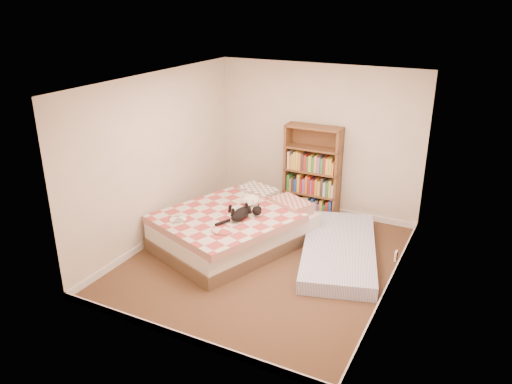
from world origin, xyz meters
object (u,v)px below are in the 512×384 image
at_px(bed, 236,227).
at_px(floor_mattress, 339,250).
at_px(black_cat, 242,213).
at_px(bookshelf, 312,182).
at_px(white_dog, 251,200).

height_order(bed, floor_mattress, bed).
bearing_deg(black_cat, floor_mattress, 64.14).
bearing_deg(floor_mattress, bed, 175.10).
bearing_deg(bookshelf, black_cat, -104.40).
height_order(bed, bookshelf, bookshelf).
bearing_deg(black_cat, bookshelf, 120.85).
bearing_deg(bed, black_cat, -19.12).
height_order(floor_mattress, black_cat, black_cat).
xyz_separation_m(bookshelf, floor_mattress, (0.90, -1.24, -0.46)).
height_order(bookshelf, black_cat, bookshelf).
bearing_deg(bed, bookshelf, 88.64).
height_order(bed, white_dog, white_dog).
distance_m(bookshelf, black_cat, 1.76).
xyz_separation_m(bed, black_cat, (0.20, -0.16, 0.34)).
bearing_deg(bed, white_dog, 93.74).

